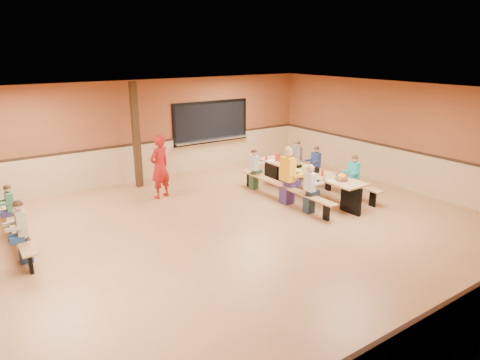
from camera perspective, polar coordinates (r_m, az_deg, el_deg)
ground at (r=9.26m, az=-1.79°, el=-7.55°), size 12.00×12.00×0.00m
room_envelope at (r=9.00m, az=-1.84°, el=-3.56°), size 12.04×10.04×3.02m
kitchen_pass_through at (r=14.20m, az=-3.87°, el=7.48°), size 2.78×0.28×1.38m
structural_post at (r=12.51m, az=-13.68°, el=5.75°), size 0.18×0.18×3.00m
cafeteria_table_main at (r=11.71m, az=8.98°, el=0.35°), size 1.91×3.70×0.74m
seated_child_white_left at (r=10.48m, az=9.27°, el=-1.25°), size 0.36×0.30×1.20m
seated_adult_yellow at (r=11.02m, az=6.36°, el=0.54°), size 0.50×0.41×1.47m
seated_child_grey_left at (r=12.16m, az=1.86°, el=1.43°), size 0.34×0.28×1.15m
seated_child_teal_right at (r=11.70m, az=14.87°, el=0.30°), size 0.36×0.29×1.19m
seated_child_navy_right at (r=12.63m, az=10.03°, el=1.80°), size 0.35×0.28×1.16m
seated_child_char_right at (r=13.18m, az=7.62°, el=2.61°), size 0.36×0.29×1.18m
seated_child_green_sec at (r=10.40m, az=-28.23°, el=-3.55°), size 0.32×0.27×1.12m
seated_child_tan_sec at (r=8.95m, az=-27.03°, el=-6.21°), size 0.37×0.30×1.22m
standing_woman at (r=11.56m, az=-10.65°, el=1.76°), size 0.73×0.60×1.72m
punch_pitcher at (r=12.45m, az=5.05°, el=3.06°), size 0.16×0.16×0.22m
chip_bowl at (r=10.87m, az=13.42°, el=0.35°), size 0.32×0.32×0.15m
napkin_dispenser at (r=11.42m, az=10.14°, el=1.32°), size 0.10×0.14×0.13m
condiment_mustard at (r=11.49m, az=8.39°, el=1.61°), size 0.06×0.06×0.17m
condiment_ketchup at (r=11.13m, az=10.92°, el=0.96°), size 0.06×0.06×0.17m
table_paddle at (r=11.83m, az=7.72°, el=2.35°), size 0.16×0.16×0.56m
place_settings at (r=11.64m, az=9.04°, el=1.62°), size 0.65×3.30×0.11m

